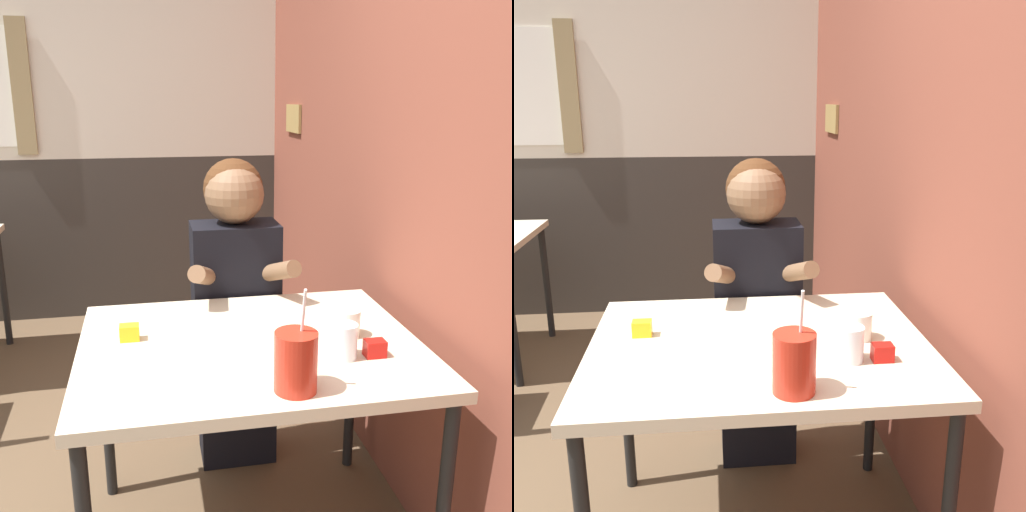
{
  "view_description": "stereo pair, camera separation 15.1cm",
  "coord_description": "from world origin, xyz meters",
  "views": [
    {
      "loc": [
        0.53,
        -1.17,
        1.49
      ],
      "look_at": [
        0.87,
        0.59,
        0.99
      ],
      "focal_mm": 40.0,
      "sensor_mm": 36.0,
      "label": 1
    },
    {
      "loc": [
        0.68,
        -1.19,
        1.49
      ],
      "look_at": [
        0.87,
        0.59,
        0.99
      ],
      "focal_mm": 40.0,
      "sensor_mm": 36.0,
      "label": 2
    }
  ],
  "objects": [
    {
      "name": "main_table",
      "position": [
        0.82,
        0.43,
        0.69
      ],
      "size": [
        1.04,
        0.83,
        0.76
      ],
      "color": "beige",
      "rests_on": "ground_plane"
    },
    {
      "name": "brick_wall_right",
      "position": [
        1.44,
        1.38,
        1.35
      ],
      "size": [
        0.08,
        4.76,
        2.7
      ],
      "color": "brown",
      "rests_on": "ground_plane"
    },
    {
      "name": "cocktail_pitcher",
      "position": [
        0.88,
        0.11,
        0.84
      ],
      "size": [
        0.11,
        0.11,
        0.28
      ],
      "color": "#B22819",
      "rests_on": "main_table"
    },
    {
      "name": "condiment_ketchup",
      "position": [
        1.15,
        0.26,
        0.78
      ],
      "size": [
        0.06,
        0.04,
        0.05
      ],
      "color": "#B7140F",
      "rests_on": "main_table"
    },
    {
      "name": "person_seated",
      "position": [
        0.85,
        0.96,
        0.69
      ],
      "size": [
        0.42,
        0.42,
        1.27
      ],
      "color": "black",
      "rests_on": "ground_plane"
    },
    {
      "name": "glass_center",
      "position": [
        1.13,
        0.42,
        0.8
      ],
      "size": [
        0.08,
        0.08,
        0.09
      ],
      "color": "silver",
      "rests_on": "main_table"
    },
    {
      "name": "glass_near_pitcher",
      "position": [
        1.06,
        0.27,
        0.81
      ],
      "size": [
        0.07,
        0.07,
        0.1
      ],
      "color": "silver",
      "rests_on": "main_table"
    },
    {
      "name": "back_wall",
      "position": [
        -0.01,
        2.79,
        1.36
      ],
      "size": [
        5.83,
        0.09,
        2.7
      ],
      "color": "beige",
      "rests_on": "ground_plane"
    },
    {
      "name": "condiment_mustard",
      "position": [
        0.45,
        0.52,
        0.78
      ],
      "size": [
        0.06,
        0.04,
        0.05
      ],
      "color": "yellow",
      "rests_on": "main_table"
    }
  ]
}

